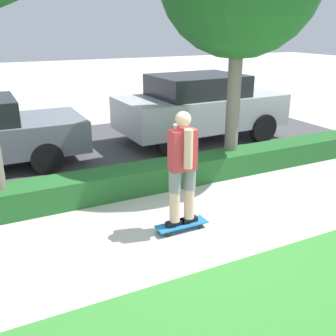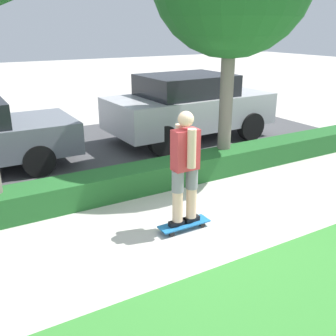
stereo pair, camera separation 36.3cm
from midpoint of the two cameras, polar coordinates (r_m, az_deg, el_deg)
ground_plane at (r=5.76m, az=4.99°, el=-8.67°), size 60.00×60.00×0.00m
street_asphalt at (r=9.31m, az=-8.54°, el=2.58°), size 12.77×5.00×0.01m
hedge_row at (r=6.95m, az=-1.81°, el=-1.41°), size 12.77×0.60×0.44m
skateboard at (r=5.67m, az=3.85°, el=-8.25°), size 0.76×0.24×0.09m
skater_person at (r=5.31m, az=4.07°, el=0.17°), size 0.49×0.42×1.62m
parked_car_middle at (r=9.98m, az=5.73°, el=8.91°), size 4.18×2.03×1.63m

